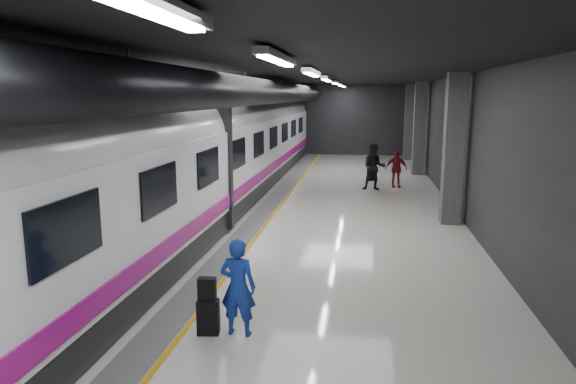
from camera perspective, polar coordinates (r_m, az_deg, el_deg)
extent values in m
plane|color=silver|center=(14.46, 0.55, -4.72)|extent=(40.00, 40.00, 0.00)
cube|color=black|center=(13.96, 0.58, 13.39)|extent=(10.00, 40.00, 0.02)
cube|color=#28282B|center=(33.90, 5.28, 7.96)|extent=(10.00, 0.02, 4.50)
cube|color=#28282B|center=(15.53, -18.09, 4.28)|extent=(0.02, 40.00, 4.50)
cube|color=#28282B|center=(14.24, 20.96, 3.56)|extent=(0.02, 40.00, 4.50)
cube|color=slate|center=(14.70, -4.69, -4.47)|extent=(0.65, 39.80, 0.01)
cube|color=gold|center=(14.62, -3.16, -4.54)|extent=(0.10, 39.80, 0.01)
cylinder|color=black|center=(14.18, -4.73, 11.09)|extent=(0.80, 38.00, 0.80)
cube|color=silver|center=(7.94, -1.15, 14.71)|extent=(0.22, 2.60, 0.10)
cube|color=silver|center=(12.89, 2.66, 13.16)|extent=(0.22, 2.60, 0.10)
cube|color=silver|center=(17.87, 4.34, 12.45)|extent=(0.22, 2.60, 0.10)
cube|color=silver|center=(22.85, 5.28, 12.05)|extent=(0.22, 2.60, 0.10)
cube|color=silver|center=(27.85, 5.89, 11.79)|extent=(0.22, 2.60, 0.10)
cube|color=silver|center=(31.84, 6.23, 11.64)|extent=(0.22, 2.60, 0.10)
cube|color=#515154|center=(16.11, 17.89, 4.50)|extent=(0.55, 0.55, 4.50)
cube|color=#515154|center=(25.99, 14.38, 6.85)|extent=(0.55, 0.55, 4.50)
cube|color=#515154|center=(31.96, 13.31, 7.56)|extent=(0.55, 0.55, 4.50)
cube|color=black|center=(15.15, -11.73, -2.86)|extent=(2.80, 38.00, 0.60)
cube|color=white|center=(14.89, -11.93, 2.38)|extent=(2.90, 38.00, 2.20)
cylinder|color=white|center=(14.79, -12.08, 6.03)|extent=(2.80, 38.00, 2.80)
cube|color=#970D76|center=(14.59, -6.39, -0.81)|extent=(0.04, 38.00, 0.35)
cube|color=black|center=(14.86, -11.97, 3.34)|extent=(3.05, 0.25, 3.80)
cube|color=black|center=(7.09, -23.34, -4.02)|extent=(0.05, 1.60, 0.85)
cube|color=black|center=(9.70, -14.08, 0.32)|extent=(0.05, 1.60, 0.85)
cube|color=black|center=(12.49, -8.85, 2.78)|extent=(0.05, 1.60, 0.85)
cube|color=black|center=(15.36, -5.53, 4.32)|extent=(0.05, 1.60, 0.85)
cube|color=black|center=(18.27, -3.26, 5.36)|extent=(0.05, 1.60, 0.85)
cube|color=black|center=(21.20, -1.60, 6.11)|extent=(0.05, 1.60, 0.85)
cube|color=black|center=(24.15, -0.35, 6.68)|extent=(0.05, 1.60, 0.85)
cube|color=black|center=(27.12, 0.63, 7.12)|extent=(0.05, 1.60, 0.85)
cube|color=black|center=(30.09, 1.42, 7.47)|extent=(0.05, 1.60, 0.85)
imported|color=blue|center=(8.43, -5.58, -10.47)|extent=(0.61, 0.42, 1.62)
cube|color=black|center=(8.70, -8.85, -13.56)|extent=(0.38, 0.27, 0.58)
cube|color=black|center=(8.52, -8.99, -10.61)|extent=(0.29, 0.17, 0.38)
imported|color=black|center=(21.27, 9.54, 2.75)|extent=(0.93, 0.73, 1.91)
imported|color=maroon|center=(22.16, 11.92, 2.57)|extent=(0.98, 0.51, 1.60)
cube|color=black|center=(23.78, 9.19, 1.84)|extent=(0.38, 0.32, 0.48)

